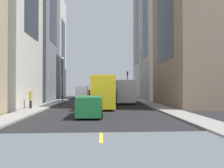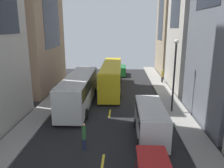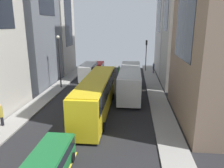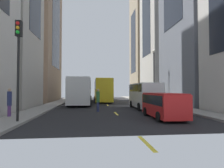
{
  "view_description": "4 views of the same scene",
  "coord_description": "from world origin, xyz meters",
  "px_view_note": "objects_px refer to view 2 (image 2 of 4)",
  "views": [
    {
      "loc": [
        0.05,
        31.07,
        2.42
      ],
      "look_at": [
        -1.41,
        4.94,
        2.76
      ],
      "focal_mm": 33.78,
      "sensor_mm": 36.0,
      "label": 1
    },
    {
      "loc": [
        1.13,
        -24.91,
        8.36
      ],
      "look_at": [
        -0.07,
        2.54,
        1.3
      ],
      "focal_mm": 35.56,
      "sensor_mm": 36.0,
      "label": 2
    },
    {
      "loc": [
        -3.82,
        24.53,
        8.58
      ],
      "look_at": [
        -1.43,
        0.95,
        2.09
      ],
      "focal_mm": 34.52,
      "sensor_mm": 36.0,
      "label": 3
    },
    {
      "loc": [
        -1.96,
        -27.59,
        1.93
      ],
      "look_at": [
        1.22,
        1.88,
        2.85
      ],
      "focal_mm": 29.92,
      "sensor_mm": 36.0,
      "label": 4
    }
  ],
  "objects_px": {
    "city_bus_white": "(79,88)",
    "delivery_van_white": "(151,119)",
    "pedestrian_waiting_curb": "(84,136)",
    "car_green_1": "(120,70)",
    "pedestrian_crossing_mid": "(162,75)",
    "streetcar_yellow": "(111,75)"
  },
  "relations": [
    {
      "from": "car_green_1",
      "to": "pedestrian_crossing_mid",
      "type": "relative_size",
      "value": 2.11
    },
    {
      "from": "streetcar_yellow",
      "to": "pedestrian_waiting_curb",
      "type": "distance_m",
      "value": 15.39
    },
    {
      "from": "delivery_van_white",
      "to": "pedestrian_waiting_curb",
      "type": "relative_size",
      "value": 2.85
    },
    {
      "from": "car_green_1",
      "to": "streetcar_yellow",
      "type": "bearing_deg",
      "value": -96.62
    },
    {
      "from": "delivery_van_white",
      "to": "pedestrian_crossing_mid",
      "type": "distance_m",
      "value": 17.85
    },
    {
      "from": "pedestrian_waiting_curb",
      "to": "pedestrian_crossing_mid",
      "type": "xyz_separation_m",
      "value": [
        8.79,
        19.51,
        0.13
      ]
    },
    {
      "from": "car_green_1",
      "to": "city_bus_white",
      "type": "bearing_deg",
      "value": -105.07
    },
    {
      "from": "streetcar_yellow",
      "to": "car_green_1",
      "type": "bearing_deg",
      "value": 83.38
    },
    {
      "from": "delivery_van_white",
      "to": "city_bus_white",
      "type": "bearing_deg",
      "value": 135.05
    },
    {
      "from": "city_bus_white",
      "to": "delivery_van_white",
      "type": "bearing_deg",
      "value": -44.95
    },
    {
      "from": "car_green_1",
      "to": "pedestrian_crossing_mid",
      "type": "xyz_separation_m",
      "value": [
        6.46,
        -5.48,
        0.24
      ]
    },
    {
      "from": "delivery_van_white",
      "to": "car_green_1",
      "type": "bearing_deg",
      "value": 96.25
    },
    {
      "from": "streetcar_yellow",
      "to": "pedestrian_waiting_curb",
      "type": "relative_size",
      "value": 6.52
    },
    {
      "from": "delivery_van_white",
      "to": "pedestrian_crossing_mid",
      "type": "relative_size",
      "value": 2.87
    },
    {
      "from": "pedestrian_waiting_curb",
      "to": "pedestrian_crossing_mid",
      "type": "relative_size",
      "value": 1.01
    },
    {
      "from": "city_bus_white",
      "to": "delivery_van_white",
      "type": "xyz_separation_m",
      "value": [
        6.83,
        -6.82,
        -0.49
      ]
    },
    {
      "from": "car_green_1",
      "to": "pedestrian_crossing_mid",
      "type": "bearing_deg",
      "value": -40.32
    },
    {
      "from": "city_bus_white",
      "to": "car_green_1",
      "type": "xyz_separation_m",
      "value": [
        4.33,
        16.07,
        -1.04
      ]
    },
    {
      "from": "streetcar_yellow",
      "to": "pedestrian_crossing_mid",
      "type": "distance_m",
      "value": 8.72
    },
    {
      "from": "delivery_van_white",
      "to": "pedestrian_waiting_curb",
      "type": "height_order",
      "value": "delivery_van_white"
    },
    {
      "from": "delivery_van_white",
      "to": "pedestrian_waiting_curb",
      "type": "bearing_deg",
      "value": -156.49
    },
    {
      "from": "city_bus_white",
      "to": "pedestrian_crossing_mid",
      "type": "bearing_deg",
      "value": 44.46
    }
  ]
}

